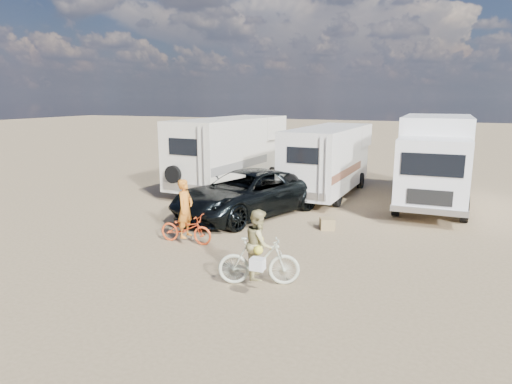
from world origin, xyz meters
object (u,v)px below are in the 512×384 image
at_px(rider_man, 185,215).
at_px(bike_parked, 437,200).
at_px(bike_woman, 259,261).
at_px(rider_woman, 259,252).
at_px(rv_main, 329,161).
at_px(box_truck, 434,162).
at_px(bike_man, 186,228).
at_px(cooler, 247,212).
at_px(dark_suv, 246,194).
at_px(crate, 327,224).
at_px(rv_left, 230,154).

xyz_separation_m(rider_man, bike_parked, (6.49, 6.47, -0.37)).
bearing_deg(bike_woman, rider_woman, -110.39).
bearing_deg(bike_parked, rv_main, 85.05).
bearing_deg(box_truck, bike_man, -130.46).
bearing_deg(rv_main, cooler, -106.96).
bearing_deg(bike_woman, rider_man, 37.33).
height_order(dark_suv, rider_man, rider_man).
bearing_deg(rv_main, rider_woman, -82.23).
height_order(rv_main, rider_man, rv_main).
distance_m(bike_woman, rider_man, 3.58).
bearing_deg(bike_woman, bike_parked, -42.90).
xyz_separation_m(rider_woman, crate, (0.36, 4.79, -0.59)).
xyz_separation_m(bike_parked, cooler, (-6.02, -3.26, -0.26)).
distance_m(dark_suv, bike_woman, 5.97).
bearing_deg(rv_left, cooler, -53.53).
bearing_deg(box_truck, rider_woman, -109.45).
bearing_deg(box_truck, bike_woman, -109.45).
distance_m(box_truck, dark_suv, 7.18).
bearing_deg(rv_left, rider_woman, -56.68).
bearing_deg(rv_main, bike_man, -102.50).
xyz_separation_m(rv_left, rider_woman, (5.25, -9.39, -0.81)).
xyz_separation_m(bike_man, crate, (3.38, 2.88, -0.25)).
bearing_deg(rv_main, bike_parked, -15.53).
relative_size(box_truck, dark_suv, 1.17).
height_order(rv_main, bike_man, rv_main).
bearing_deg(bike_parked, cooler, 131.77).
distance_m(rv_left, dark_suv, 4.88).
relative_size(bike_woman, rider_man, 1.09).
xyz_separation_m(bike_woman, crate, (0.36, 4.79, -0.37)).
bearing_deg(rv_left, bike_man, -69.28).
xyz_separation_m(box_truck, rider_woman, (-3.26, -9.30, -0.91)).
xyz_separation_m(bike_man, cooler, (0.47, 3.21, -0.22)).
bearing_deg(rider_woman, rider_man, 37.33).
bearing_deg(crate, bike_woman, -94.28).
relative_size(rv_left, bike_woman, 3.86).
bearing_deg(cooler, rider_man, -90.96).
relative_size(rider_man, rider_woman, 1.08).
distance_m(rv_main, rider_woman, 9.87).
xyz_separation_m(box_truck, crate, (-2.90, -4.52, -1.50)).
distance_m(rv_main, bike_man, 8.25).
xyz_separation_m(bike_woman, rider_woman, (0.00, 0.00, 0.22)).
xyz_separation_m(rv_left, crate, (5.61, -4.61, -1.40)).
relative_size(rv_main, bike_parked, 3.77).
relative_size(rv_main, bike_woman, 3.60).
bearing_deg(rider_woman, dark_suv, 6.13).
bearing_deg(bike_parked, rider_man, 148.24).
relative_size(rv_left, rider_man, 4.22).
height_order(rv_main, rv_left, rv_left).
relative_size(rider_man, crate, 3.80).
bearing_deg(rider_man, cooler, -9.73).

